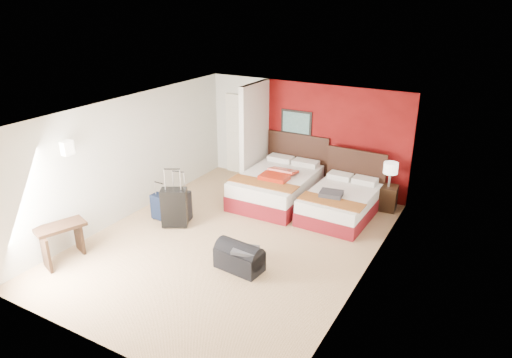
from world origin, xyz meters
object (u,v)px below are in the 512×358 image
Objects in this scene: suitcase_black at (175,209)px; duffel_bag at (239,258)px; suitcase_navy at (161,208)px; bed_right at (340,204)px; red_suitcase_open at (279,174)px; desk at (63,243)px; nightstand at (387,198)px; bed_left at (276,188)px; suitcase_charcoal at (181,207)px; table_lamp at (390,175)px.

suitcase_black is 0.95× the size of duffel_bag.
suitcase_navy is at bearing 167.21° from duffel_bag.
bed_right is 1.48m from red_suitcase_open.
desk is at bearing -130.52° from bed_right.
nightstand is 0.71× the size of suitcase_black.
bed_left is 1.16× the size of bed_right.
suitcase_navy is (-3.16, -1.95, -0.01)m from bed_right.
nightstand is 0.89× the size of suitcase_charcoal.
table_lamp is at bearing 17.64° from bed_left.
bed_left is at bearing -167.27° from nightstand.
nightstand is 1.04× the size of suitcase_navy.
bed_right is at bearing -0.58° from red_suitcase_open.
red_suitcase_open is 2.25m from suitcase_charcoal.
desk is (-2.19, -3.98, -0.35)m from red_suitcase_open.
bed_right is at bearing -133.00° from table_lamp.
nightstand is at bearing 72.29° from duffel_bag.
suitcase_black reaches higher than bed_right.
bed_left is 1.53m from bed_right.
bed_right is 2.18× the size of red_suitcase_open.
bed_left is at bearing 133.28° from red_suitcase_open.
bed_left is 3.49× the size of suitcase_charcoal.
nightstand is at bearing 21.88° from suitcase_charcoal.
bed_right is 2.23× the size of desk.
suitcase_black is 0.26m from suitcase_charcoal.
table_lamp is 3.95m from duffel_bag.
table_lamp reaches higher than bed_left.
nightstand is 3.91m from duffel_bag.
bed_left is 2.24m from suitcase_charcoal.
duffel_bag is at bearing -113.56° from table_lamp.
table_lamp is at bearing 37.95° from suitcase_navy.
nightstand is 0.67× the size of duffel_bag.
table_lamp reaches higher than bed_right.
nightstand is (2.20, 0.86, -0.42)m from red_suitcase_open.
bed_left is 4.59m from desk.
suitcase_charcoal is 0.76× the size of duffel_bag.
red_suitcase_open reaches higher than suitcase_navy.
red_suitcase_open reaches higher than suitcase_charcoal.
duffel_bag is at bearing -15.92° from suitcase_navy.
bed_right is at bearing -3.33° from bed_left.
nightstand is at bearing 17.64° from bed_left.
duffel_bag is 3.10m from desk.
bed_left is at bearing 110.49° from duffel_bag.
suitcase_charcoal reaches higher than bed_right.
duffel_bag is at bearing -78.55° from red_suitcase_open.
duffel_bag is (-0.79, -2.75, -0.07)m from bed_right.
suitcase_black is at bearing -92.78° from suitcase_charcoal.
bed_left is 2.43m from suitcase_black.
suitcase_charcoal reaches higher than nightstand.
bed_right is 1.26m from table_lamp.
suitcase_navy is (-0.43, 0.08, -0.12)m from suitcase_black.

